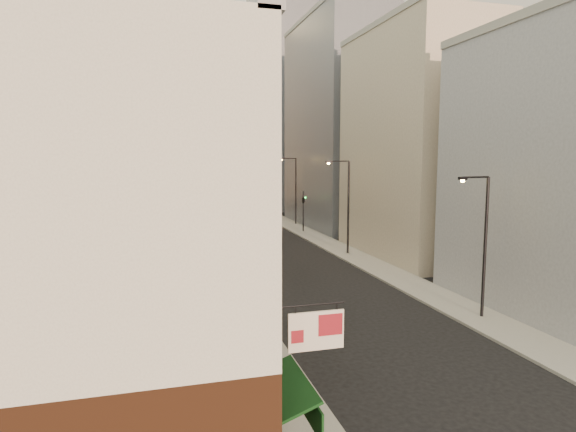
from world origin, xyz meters
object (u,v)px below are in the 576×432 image
object	(u,v)px
traffic_light_right	(303,201)
streetlamp_far	(294,187)
white_tower	(269,104)
streetlamp_near	(483,239)
clock_tower	(201,115)
streetlamp_mid	(346,201)

from	to	relation	value
traffic_light_right	streetlamp_far	bearing A→B (deg)	-82.18
white_tower	traffic_light_right	distance (m)	35.87
white_tower	streetlamp_far	bearing A→B (deg)	-96.28
white_tower	streetlamp_near	bearing A→B (deg)	-93.15
clock_tower	white_tower	size ratio (longest dim) A/B	1.08
streetlamp_far	traffic_light_right	world-z (taller)	streetlamp_far
streetlamp_near	traffic_light_right	bearing A→B (deg)	83.61
clock_tower	streetlamp_mid	world-z (taller)	clock_tower
streetlamp_mid	streetlamp_far	xyz separation A→B (m)	(1.02, 20.42, 0.14)
streetlamp_mid	traffic_light_right	xyz separation A→B (m)	(0.27, 13.94, -1.10)
white_tower	streetlamp_far	xyz separation A→B (m)	(-2.86, -26.00, -13.53)
clock_tower	streetlamp_near	size ratio (longest dim) A/B	5.68
clock_tower	streetlamp_mid	distance (m)	62.15
streetlamp_far	streetlamp_mid	bearing A→B (deg)	-92.11
streetlamp_far	traffic_light_right	bearing A→B (deg)	-95.81
clock_tower	white_tower	xyz separation A→B (m)	(11.00, -14.00, 0.97)
white_tower	streetlamp_mid	world-z (taller)	white_tower
streetlamp_near	streetlamp_mid	bearing A→B (deg)	84.47
streetlamp_mid	streetlamp_far	distance (m)	20.45
traffic_light_right	streetlamp_mid	bearing A→B (deg)	103.25
streetlamp_mid	streetlamp_far	world-z (taller)	streetlamp_far
clock_tower	traffic_light_right	bearing A→B (deg)	-80.96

